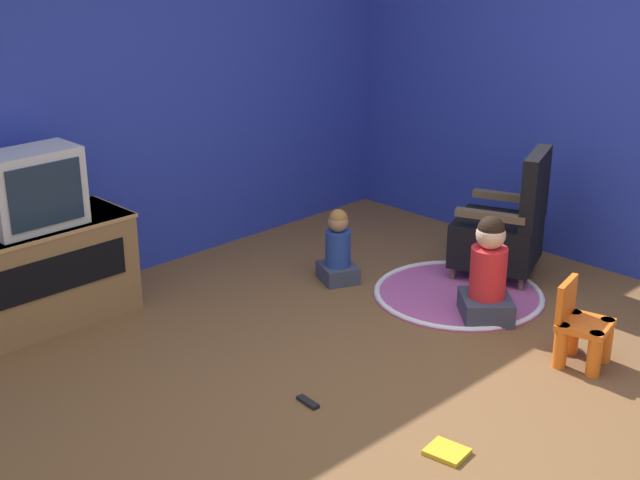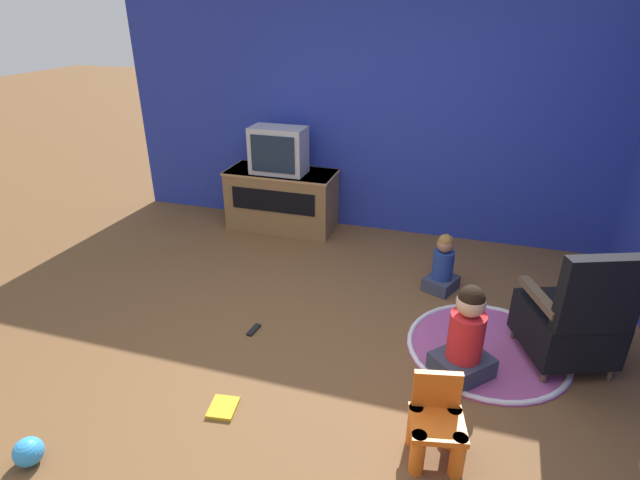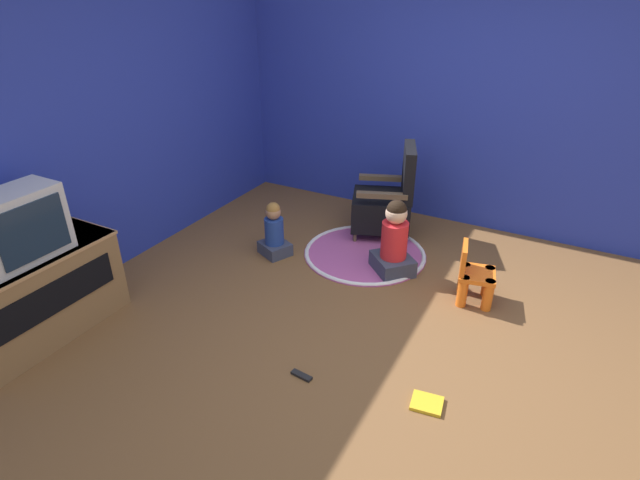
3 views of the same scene
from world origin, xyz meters
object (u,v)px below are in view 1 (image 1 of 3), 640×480
at_px(television, 33,189).
at_px(book, 447,452).
at_px(child_watching_center, 338,250).
at_px(remote_control, 308,402).
at_px(child_watching_left, 488,275).
at_px(black_armchair, 504,229).
at_px(yellow_kid_chair, 581,331).
at_px(tv_cabinet, 39,272).

bearing_deg(television, book, -76.30).
xyz_separation_m(child_watching_center, remote_control, (-1.31, -1.05, -0.22)).
xyz_separation_m(child_watching_left, remote_control, (-1.54, 0.04, -0.29)).
xyz_separation_m(black_armchair, child_watching_left, (-0.67, -0.34, -0.05)).
distance_m(yellow_kid_chair, book, 1.29).
xyz_separation_m(tv_cabinet, remote_control, (0.49, -1.91, -0.33)).
height_order(television, child_watching_center, television).
bearing_deg(remote_control, television, 20.96).
xyz_separation_m(black_armchair, yellow_kid_chair, (-0.78, -1.07, -0.15)).
bearing_deg(tv_cabinet, black_armchair, -30.84).
bearing_deg(television, child_watching_left, -43.06).
height_order(tv_cabinet, child_watching_left, child_watching_left).
bearing_deg(television, black_armchair, -29.99).
bearing_deg(remote_control, yellow_kid_chair, -112.36).
relative_size(black_armchair, book, 4.37).
xyz_separation_m(television, black_armchair, (2.70, -1.56, -0.54)).
xyz_separation_m(book, remote_control, (-0.15, 0.81, -0.00)).
distance_m(child_watching_left, book, 1.60).
bearing_deg(book, tv_cabinet, 5.28).
relative_size(yellow_kid_chair, child_watching_center, 0.93).
distance_m(black_armchair, book, 2.35).
distance_m(television, remote_control, 2.11).
bearing_deg(book, remote_control, 2.70).
height_order(black_armchair, child_watching_center, black_armchair).
bearing_deg(black_armchair, book, 7.02).
xyz_separation_m(television, yellow_kid_chair, (1.92, -2.62, -0.69)).
bearing_deg(yellow_kid_chair, child_watching_center, 81.42).
distance_m(black_armchair, child_watching_center, 1.18).
xyz_separation_m(tv_cabinet, black_armchair, (2.70, -1.61, 0.01)).
bearing_deg(black_armchair, remote_control, -13.57).
relative_size(child_watching_left, remote_control, 4.49).
bearing_deg(child_watching_center, book, 172.21).
bearing_deg(tv_cabinet, television, -90.00).
distance_m(television, child_watching_center, 2.08).
bearing_deg(remote_control, book, -163.10).
distance_m(television, book, 2.87).
relative_size(child_watching_left, child_watching_center, 1.31).
bearing_deg(child_watching_left, tv_cabinet, 89.28).
bearing_deg(yellow_kid_chair, tv_cabinet, 113.43).
relative_size(yellow_kid_chair, book, 2.33).
bearing_deg(remote_control, child_watching_left, -85.62).
xyz_separation_m(television, child_watching_center, (1.80, -0.80, -0.66)).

